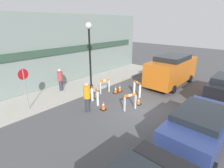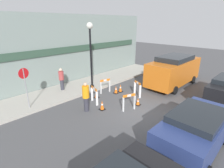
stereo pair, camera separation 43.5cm
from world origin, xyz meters
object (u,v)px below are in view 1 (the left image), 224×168
at_px(person_worker, 87,97).
at_px(work_van, 172,69).
at_px(streetlamp_post, 90,47).
at_px(stop_sign, 25,83).
at_px(person_pedestrian, 60,79).
at_px(parked_car_1, 199,127).

height_order(person_worker, work_van, work_van).
distance_m(streetlamp_post, work_van, 6.81).
bearing_deg(person_worker, stop_sign, 138.12).
bearing_deg(stop_sign, work_van, 146.68).
bearing_deg(streetlamp_post, person_pedestrian, 142.49).
bearing_deg(person_pedestrian, person_worker, 58.05).
height_order(streetlamp_post, work_van, streetlamp_post).
bearing_deg(parked_car_1, person_worker, 99.94).
bearing_deg(person_worker, streetlamp_post, 51.38).
height_order(parked_car_1, work_van, work_van).
height_order(person_pedestrian, parked_car_1, person_pedestrian).
distance_m(person_pedestrian, parked_car_1, 9.35).
bearing_deg(person_worker, work_van, -4.60).
bearing_deg(work_van, person_pedestrian, 143.45).
height_order(stop_sign, work_van, stop_sign).
distance_m(stop_sign, parked_car_1, 8.86).
height_order(streetlamp_post, person_worker, streetlamp_post).
distance_m(person_worker, person_pedestrian, 3.74).
relative_size(stop_sign, person_pedestrian, 1.47).
height_order(stop_sign, person_pedestrian, stop_sign).
relative_size(streetlamp_post, person_worker, 2.72).
height_order(person_pedestrian, work_van, work_van).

